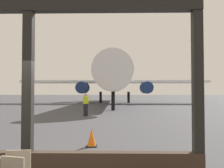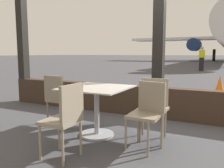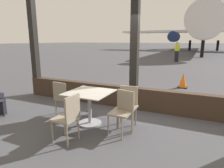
% 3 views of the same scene
% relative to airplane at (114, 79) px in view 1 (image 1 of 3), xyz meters
% --- Properties ---
extents(ground_plane, '(220.00, 220.00, 0.00)m').
position_rel_airplane_xyz_m(ground_plane, '(-1.51, 6.61, -3.84)').
color(ground_plane, '#424247').
extents(window_frame, '(7.31, 0.24, 3.80)m').
position_rel_airplane_xyz_m(window_frame, '(-1.51, -33.39, -2.46)').
color(window_frame, '#38281E').
rests_on(window_frame, ground).
extents(airplane, '(30.52, 35.56, 10.81)m').
position_rel_airplane_xyz_m(airplane, '(0.00, 0.00, 0.00)').
color(airplane, silver).
rests_on(airplane, ground).
extents(ground_crew_worker, '(0.40, 0.57, 1.74)m').
position_rel_airplane_xyz_m(ground_crew_worker, '(-2.01, -19.94, -2.94)').
color(ground_crew_worker, black).
rests_on(ground_crew_worker, ground).
extents(traffic_cone, '(0.36, 0.36, 0.61)m').
position_rel_airplane_xyz_m(traffic_cone, '(-0.49, -30.22, -3.55)').
color(traffic_cone, orange).
rests_on(traffic_cone, ground).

